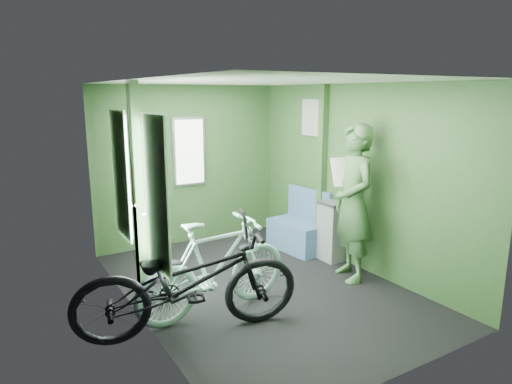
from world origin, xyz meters
TOP-DOWN VIEW (x-y plane):
  - room at (-0.04, 0.04)m, footprint 4.00×4.02m
  - bicycle_black at (-1.12, -0.59)m, footprint 2.20×1.32m
  - bicycle_mint at (-0.73, -0.33)m, footprint 1.73×0.70m
  - passenger at (1.07, -0.33)m, footprint 0.63×0.80m
  - waste_box at (1.26, 0.26)m, footprint 0.23×0.33m
  - bench_seat at (1.14, 0.82)m, footprint 0.55×0.87m

SIDE VIEW (x-z plane):
  - bicycle_black at x=-1.12m, z-range -0.59..0.59m
  - bicycle_mint at x=-0.73m, z-range -0.53..0.53m
  - bench_seat at x=1.14m, z-range -0.18..0.69m
  - waste_box at x=1.26m, z-range 0.00..0.79m
  - passenger at x=1.07m, z-range 0.00..1.85m
  - room at x=-0.04m, z-range 0.28..2.59m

